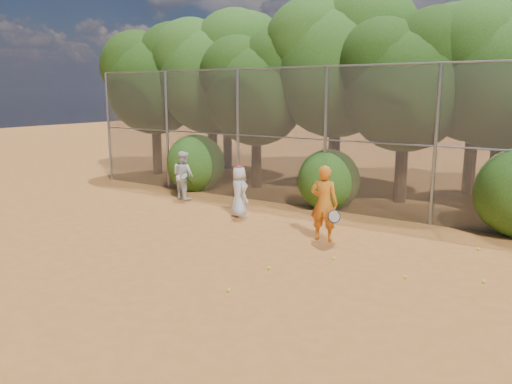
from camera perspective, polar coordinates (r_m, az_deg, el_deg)
The scene contains 22 objects.
ground at distance 9.04m, azimuth -3.53°, elevation -10.20°, with size 80.00×80.00×0.00m, color #A95F26.
fence_back at distance 13.78m, azimuth 11.23°, elevation 5.90°, with size 20.05×0.09×4.03m.
tree_0 at distance 20.70m, azimuth -11.37°, elevation 12.88°, with size 4.38×3.81×6.00m.
tree_1 at distance 19.43m, azimuth -4.91°, elevation 13.86°, with size 4.64×4.03×6.35m.
tree_2 at distance 17.38m, azimuth 0.25°, elevation 12.27°, with size 3.99×3.47×5.47m.
tree_3 at distance 17.08m, azimuth 9.50°, elevation 14.86°, with size 4.89×4.26×6.70m.
tree_4 at distance 15.60m, azimuth 17.04°, elevation 12.52°, with size 4.19×3.64×5.73m.
tree_5 at distance 15.87m, azimuth 26.87°, elevation 12.83°, with size 4.51×3.92×6.17m.
tree_9 at distance 21.87m, azimuth -3.17°, elevation 14.06°, with size 4.83×4.20×6.62m.
tree_10 at distance 19.51m, azimuth 9.51°, elevation 15.10°, with size 5.15×4.48×7.06m.
tree_11 at distance 17.61m, azimuth 24.27°, elevation 13.17°, with size 4.64×4.03×6.35m.
bush_0 at distance 17.24m, azimuth -6.90°, elevation 3.58°, with size 2.00×2.00×2.00m, color #254E13.
bush_1 at distance 14.55m, azimuth 8.30°, elevation 1.70°, with size 1.80×1.80×1.80m, color #254E13.
player_yellow at distance 11.30m, azimuth 7.78°, elevation -1.29°, with size 0.83×0.61×1.72m.
player_teen at distance 13.38m, azimuth -1.94°, elevation 0.08°, with size 0.80×0.71×1.40m.
player_white at distance 15.74m, azimuth -8.30°, elevation 1.91°, with size 0.89×0.79×1.52m.
ball_0 at distance 10.24m, azimuth 8.88°, elevation -7.49°, with size 0.07×0.07×0.07m, color #C4E82A.
ball_1 at distance 9.82m, azimuth 24.58°, elevation -9.26°, with size 0.07×0.07×0.07m, color #C4E82A.
ball_2 at distance 8.60m, azimuth -3.16°, elevation -11.12°, with size 0.07×0.07×0.07m, color #C4E82A.
ball_3 at distance 9.54m, azimuth 16.68°, elevation -9.27°, with size 0.07×0.07×0.07m, color #C4E82A.
ball_4 at distance 9.58m, azimuth 1.48°, elevation -8.69°, with size 0.07×0.07×0.07m, color #C4E82A.
ball_5 at distance 11.69m, azimuth 24.05°, elevation -5.96°, with size 0.07×0.07×0.07m, color #C4E82A.
Camera 1 is at (5.09, -6.69, 3.33)m, focal length 35.00 mm.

